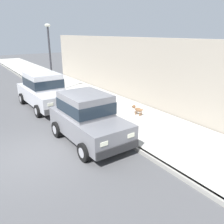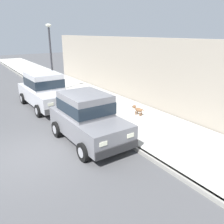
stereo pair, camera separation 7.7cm
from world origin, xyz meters
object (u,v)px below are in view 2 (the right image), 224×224
Objects in this scene: dog_brown at (138,109)px; street_lamp at (51,51)px; car_silver_sedan at (45,90)px; car_grey_hatchback at (88,117)px.

street_lamp is (-1.84, 6.85, 2.48)m from dog_brown.
car_silver_sedan is at bearing 127.31° from dog_brown.
car_silver_sedan reaches higher than car_grey_hatchback.
dog_brown is (3.27, 0.94, -0.55)m from car_grey_hatchback.
street_lamp reaches higher than car_silver_sedan.
car_grey_hatchback is 5.12× the size of dog_brown.
dog_brown is (3.25, -4.26, -0.55)m from car_silver_sedan.
car_grey_hatchback is 3.44m from dog_brown.
car_silver_sedan is 5.38m from dog_brown.
car_silver_sedan is (0.02, 5.20, 0.01)m from car_grey_hatchback.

